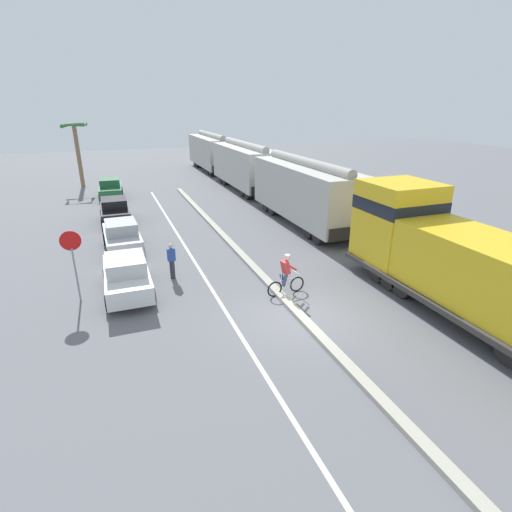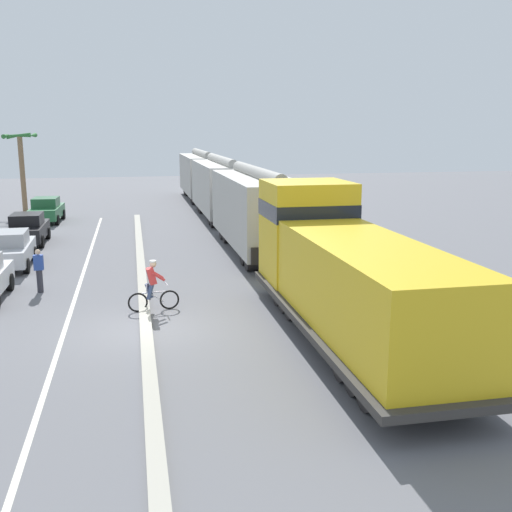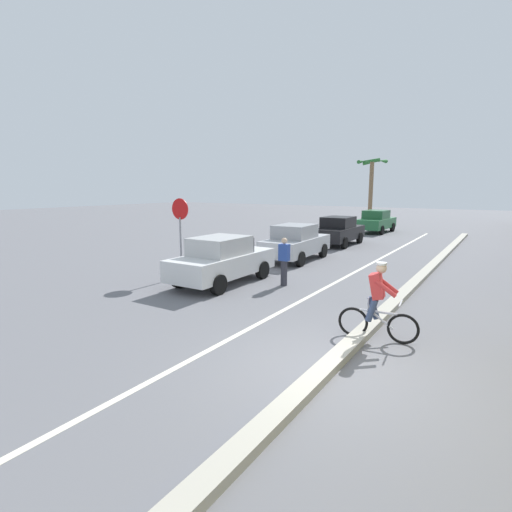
% 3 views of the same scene
% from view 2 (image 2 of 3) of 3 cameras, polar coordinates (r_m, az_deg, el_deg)
% --- Properties ---
extents(ground_plane, '(120.00, 120.00, 0.00)m').
position_cam_2_polar(ground_plane, '(18.55, -10.45, -6.87)').
color(ground_plane, slate).
extents(median_curb, '(0.36, 36.00, 0.16)m').
position_cam_2_polar(median_curb, '(24.29, -10.81, -2.16)').
color(median_curb, '#B2AD9E').
rests_on(median_curb, ground).
extents(lane_stripe, '(0.14, 36.00, 0.01)m').
position_cam_2_polar(lane_stripe, '(24.41, -16.44, -2.56)').
color(lane_stripe, silver).
rests_on(lane_stripe, ground).
extents(locomotive, '(3.10, 11.61, 4.20)m').
position_cam_2_polar(locomotive, '(17.54, 8.10, -1.77)').
color(locomotive, gold).
rests_on(locomotive, ground).
extents(hopper_car_lead, '(2.90, 10.60, 4.18)m').
position_cam_2_polar(hopper_car_lead, '(29.02, 0.04, 4.37)').
color(hopper_car_lead, '#B5B2AA').
rests_on(hopper_car_lead, ground).
extents(hopper_car_middle, '(2.90, 10.60, 4.18)m').
position_cam_2_polar(hopper_car_middle, '(40.38, -3.32, 6.52)').
color(hopper_car_middle, '#B9B7AF').
rests_on(hopper_car_middle, ground).
extents(hopper_car_trailing, '(2.90, 10.60, 4.18)m').
position_cam_2_polar(hopper_car_trailing, '(51.84, -5.21, 7.70)').
color(hopper_car_trailing, '#B1AFA7').
rests_on(hopper_car_trailing, ground).
extents(parked_car_silver, '(1.95, 4.26, 1.62)m').
position_cam_2_polar(parked_car_silver, '(28.09, -22.41, 0.59)').
color(parked_car_silver, '#B7BABF').
rests_on(parked_car_silver, ground).
extents(parked_car_black, '(1.86, 4.21, 1.62)m').
position_cam_2_polar(parked_car_black, '(33.59, -20.90, 2.46)').
color(parked_car_black, black).
rests_on(parked_car_black, ground).
extents(parked_car_green, '(1.95, 4.26, 1.62)m').
position_cam_2_polar(parked_car_green, '(41.02, -19.31, 4.17)').
color(parked_car_green, '#286B3D').
rests_on(parked_car_green, ground).
extents(cyclist, '(1.71, 0.50, 1.71)m').
position_cam_2_polar(cyclist, '(20.09, -9.81, -2.93)').
color(cyclist, black).
rests_on(cyclist, ground).
extents(palm_tree_near, '(2.21, 2.28, 5.76)m').
position_cam_2_polar(palm_tree_near, '(46.98, -21.51, 8.99)').
color(palm_tree_near, '#846647').
rests_on(palm_tree_near, ground).
extents(pedestrian_by_cars, '(0.34, 0.22, 1.62)m').
position_cam_2_polar(pedestrian_by_cars, '(23.45, -19.96, -1.26)').
color(pedestrian_by_cars, '#33333D').
rests_on(pedestrian_by_cars, ground).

